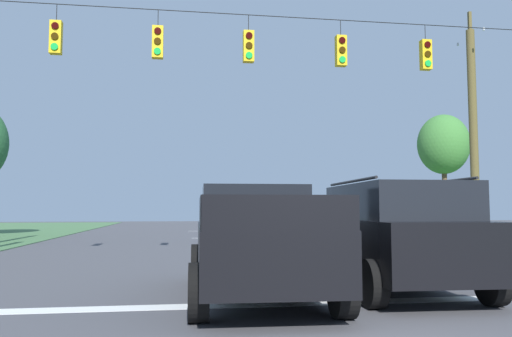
{
  "coord_description": "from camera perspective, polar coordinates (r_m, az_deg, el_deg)",
  "views": [
    {
      "loc": [
        -1.93,
        -5.29,
        1.52
      ],
      "look_at": [
        0.85,
        13.25,
        3.01
      ],
      "focal_mm": 36.06,
      "sensor_mm": 36.0,
      "label": 1
    }
  ],
  "objects": [
    {
      "name": "pickup_truck",
      "position": [
        9.08,
        -0.02,
        -8.03
      ],
      "size": [
        2.43,
        5.47,
        1.95
      ],
      "color": "black",
      "rests_on": "ground"
    },
    {
      "name": "lane_dash_2",
      "position": [
        27.46,
        -4.53,
        -7.68
      ],
      "size": [
        2.5,
        0.15,
        0.01
      ],
      "primitive_type": "cube",
      "rotation": [
        0.0,
        0.0,
        1.57
      ],
      "color": "white",
      "rests_on": "ground"
    },
    {
      "name": "overhead_signal_span",
      "position": [
        15.32,
        -1.13,
        6.6
      ],
      "size": [
        18.44,
        0.31,
        7.87
      ],
      "color": "#4F3D27",
      "rests_on": "ground"
    },
    {
      "name": "lane_dash_0",
      "position": [
        14.45,
        -0.82,
        -10.56
      ],
      "size": [
        2.5,
        0.15,
        0.01
      ],
      "primitive_type": "cube",
      "rotation": [
        0.0,
        0.0,
        1.57
      ],
      "color": "white",
      "rests_on": "ground"
    },
    {
      "name": "tree_roadside_far_right",
      "position": [
        31.43,
        20.08,
        2.48
      ],
      "size": [
        2.92,
        2.92,
        6.95
      ],
      "color": "brown",
      "rests_on": "ground"
    },
    {
      "name": "utility_pole_mid_right",
      "position": [
        22.23,
        22.98,
        3.57
      ],
      "size": [
        0.33,
        1.94,
        9.5
      ],
      "color": "brown",
      "rests_on": "ground"
    },
    {
      "name": "stop_bar_stripe",
      "position": [
        8.6,
        4.74,
        -14.68
      ],
      "size": [
        15.72,
        0.45,
        0.01
      ],
      "primitive_type": "cube",
      "color": "white",
      "rests_on": "ground"
    },
    {
      "name": "lane_dash_1",
      "position": [
        22.19,
        -3.57,
        -8.44
      ],
      "size": [
        2.5,
        0.15,
        0.01
      ],
      "primitive_type": "cube",
      "rotation": [
        0.0,
        0.0,
        1.57
      ],
      "color": "white",
      "rests_on": "ground"
    },
    {
      "name": "distant_car_crossing_white",
      "position": [
        28.19,
        8.74,
        -5.96
      ],
      "size": [
        2.23,
        4.4,
        1.52
      ],
      "color": "silver",
      "rests_on": "ground"
    },
    {
      "name": "suv_black",
      "position": [
        10.04,
        15.05,
        -7.01
      ],
      "size": [
        2.34,
        4.86,
        2.05
      ],
      "color": "black",
      "rests_on": "ground"
    },
    {
      "name": "lane_dash_3",
      "position": [
        36.15,
        -5.51,
        -6.91
      ],
      "size": [
        2.5,
        0.15,
        0.01
      ],
      "primitive_type": "cube",
      "rotation": [
        0.0,
        0.0,
        1.57
      ],
      "color": "white",
      "rests_on": "ground"
    }
  ]
}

